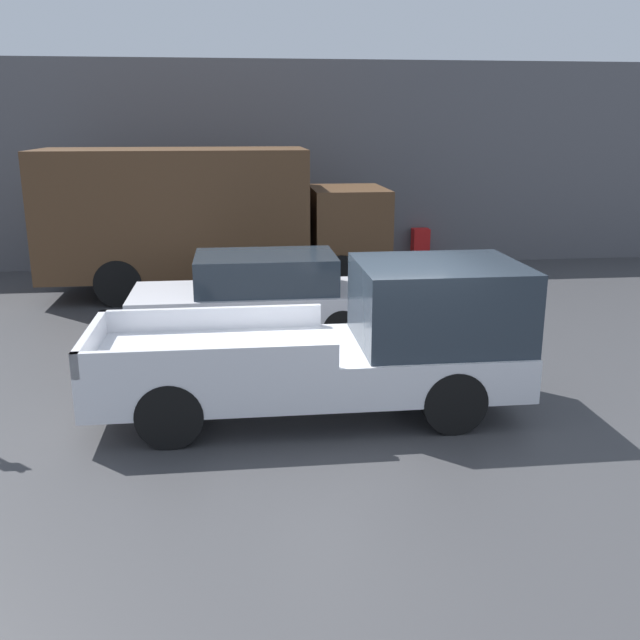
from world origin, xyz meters
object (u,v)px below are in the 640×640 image
Objects in this scene: pickup_truck at (353,343)px; newspaper_box at (420,246)px; delivery_truck at (204,216)px; car at (261,295)px.

pickup_truck is 5.80× the size of newspaper_box.
car is at bearing -72.82° from delivery_truck.
delivery_truck reaches higher than car.
newspaper_box is at bearing 54.04° from car.
pickup_truck is 1.25× the size of car.
pickup_truck is 3.81m from car.
car is at bearing 106.97° from pickup_truck.
car is 0.59× the size of delivery_truck.
delivery_truck is (-2.23, 7.27, 0.81)m from pickup_truck.
pickup_truck is at bearing -109.39° from newspaper_box.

